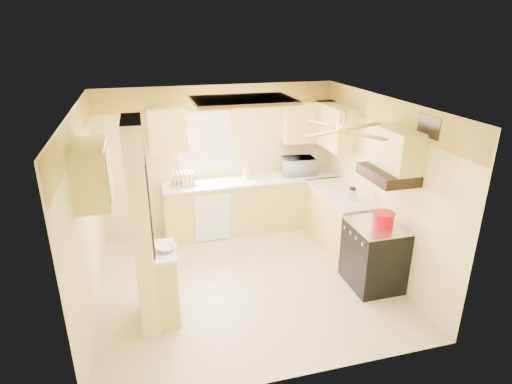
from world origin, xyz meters
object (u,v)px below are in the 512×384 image
object	(u,v)px
stove	(374,255)
kettle	(352,194)
dutch_oven	(383,219)
microwave	(298,166)
bowl	(166,248)

from	to	relation	value
stove	kettle	size ratio (longest dim) A/B	4.49
dutch_oven	microwave	bearing A→B (deg)	99.19
stove	dutch_oven	size ratio (longest dim) A/B	3.11
microwave	dutch_oven	distance (m)	2.26
stove	microwave	world-z (taller)	microwave
microwave	kettle	distance (m)	1.39
dutch_oven	kettle	size ratio (longest dim) A/B	1.45
dutch_oven	kettle	distance (m)	0.88
microwave	kettle	size ratio (longest dim) A/B	2.68
microwave	dutch_oven	bearing A→B (deg)	103.41
stove	bowl	bearing A→B (deg)	-179.94
kettle	microwave	bearing A→B (deg)	104.93
stove	kettle	distance (m)	1.01
stove	kettle	xyz separation A→B (m)	(0.05, 0.83, 0.57)
microwave	bowl	xyz separation A→B (m)	(-2.45, -2.18, -0.12)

